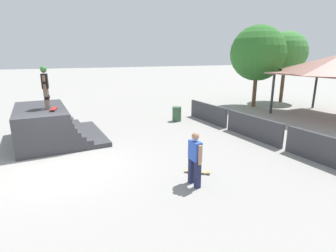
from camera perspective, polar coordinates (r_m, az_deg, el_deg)
ground_plane at (r=9.86m, az=-21.96°, el=-8.29°), size 160.00×160.00×0.00m
quarter_pipe_ramp at (r=12.85m, az=-24.56°, el=0.03°), size 4.16×3.57×1.55m
skater_on_deck at (r=12.13m, az=-25.18°, el=8.17°), size 0.76×0.29×1.77m
skateboard_on_deck at (r=11.82m, az=-23.65°, el=3.46°), size 0.87×0.38×0.09m
bystander_walking at (r=7.66m, az=5.87°, el=-6.63°), size 0.65×0.23×1.62m
skateboard_on_ground at (r=8.76m, az=6.64°, el=-9.78°), size 0.69×0.78×0.09m
barrier_fence at (r=12.75m, az=17.97°, el=-0.25°), size 10.54×0.12×1.05m
tree_beside_pavilion at (r=23.71m, az=24.28°, el=14.36°), size 3.30×3.30×5.65m
tree_far_back at (r=20.69m, az=18.95°, el=14.73°), size 3.94×3.94×5.88m
trash_bin at (r=15.39m, az=1.93°, el=2.64°), size 0.52×0.52×0.85m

